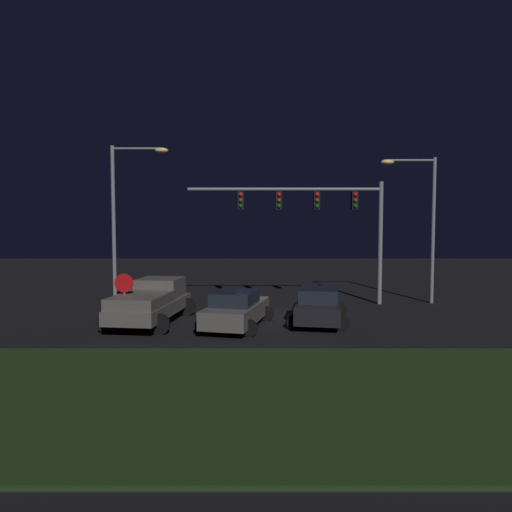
# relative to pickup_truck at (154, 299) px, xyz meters

# --- Properties ---
(ground_plane) EXTENTS (80.00, 80.00, 0.00)m
(ground_plane) POSITION_rel_pickup_truck_xyz_m (4.78, 1.27, -1.00)
(ground_plane) COLOR black
(grass_median) EXTENTS (27.70, 7.92, 0.10)m
(grass_median) POSITION_rel_pickup_truck_xyz_m (4.78, -8.52, -0.95)
(grass_median) COLOR black
(grass_median) RESTS_ON ground_plane
(pickup_truck) EXTENTS (3.32, 5.61, 1.80)m
(pickup_truck) POSITION_rel_pickup_truck_xyz_m (0.00, 0.00, 0.00)
(pickup_truck) COLOR #514C47
(pickup_truck) RESTS_ON ground_plane
(car_sedan) EXTENTS (3.13, 4.70, 1.51)m
(car_sedan) POSITION_rel_pickup_truck_xyz_m (3.64, -0.93, -0.26)
(car_sedan) COLOR #514C47
(car_sedan) RESTS_ON ground_plane
(car_sedan_far) EXTENTS (2.96, 4.64, 1.51)m
(car_sedan_far) POSITION_rel_pickup_truck_xyz_m (7.14, -0.04, -0.26)
(car_sedan_far) COLOR black
(car_sedan_far) RESTS_ON ground_plane
(traffic_signal_gantry) EXTENTS (10.32, 0.56, 6.50)m
(traffic_signal_gantry) POSITION_rel_pickup_truck_xyz_m (7.68, 4.73, 4.03)
(traffic_signal_gantry) COLOR slate
(traffic_signal_gantry) RESTS_ON ground_plane
(street_lamp_left) EXTENTS (3.04, 0.44, 8.36)m
(street_lamp_left) POSITION_rel_pickup_truck_xyz_m (-2.47, 4.72, 4.29)
(street_lamp_left) COLOR slate
(street_lamp_left) RESTS_ON ground_plane
(street_lamp_right) EXTENTS (2.96, 0.44, 7.80)m
(street_lamp_right) POSITION_rel_pickup_truck_xyz_m (13.32, 5.03, 3.98)
(street_lamp_right) COLOR slate
(street_lamp_right) RESTS_ON ground_plane
(stop_sign) EXTENTS (0.76, 0.08, 2.23)m
(stop_sign) POSITION_rel_pickup_truck_xyz_m (-0.87, -1.16, 0.56)
(stop_sign) COLOR slate
(stop_sign) RESTS_ON ground_plane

